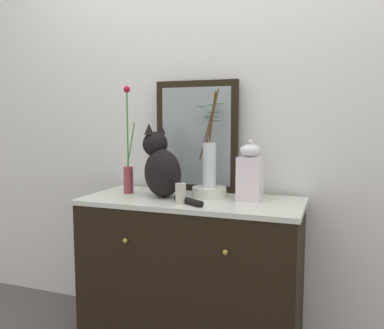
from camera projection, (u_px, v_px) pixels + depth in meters
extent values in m
cube|color=silver|center=(211.00, 107.00, 2.34)|extent=(4.40, 0.08, 2.60)
cube|color=black|center=(192.00, 275.00, 2.13)|extent=(1.12, 0.50, 0.79)
cube|color=silver|center=(192.00, 201.00, 2.08)|extent=(1.15, 0.51, 0.02)
sphere|color=#B79338|center=(125.00, 241.00, 1.94)|extent=(0.02, 0.02, 0.02)
sphere|color=#B79338|center=(225.00, 252.00, 1.77)|extent=(0.02, 0.02, 0.02)
cube|color=black|center=(197.00, 136.00, 2.29)|extent=(0.49, 0.03, 0.63)
cube|color=gray|center=(196.00, 136.00, 2.27)|extent=(0.41, 0.01, 0.56)
ellipsoid|color=black|center=(162.00, 173.00, 2.12)|extent=(0.31, 0.28, 0.26)
sphere|color=black|center=(155.00, 144.00, 2.16)|extent=(0.14, 0.14, 0.14)
cone|color=black|center=(149.00, 129.00, 2.13)|extent=(0.05, 0.05, 0.06)
cone|color=black|center=(161.00, 129.00, 2.17)|extent=(0.05, 0.05, 0.06)
cylinder|color=black|center=(188.00, 201.00, 1.94)|extent=(0.19, 0.14, 0.03)
cylinder|color=brown|center=(128.00, 180.00, 2.23)|extent=(0.05, 0.05, 0.15)
cylinder|color=#318236|center=(127.00, 130.00, 2.20)|extent=(0.01, 0.01, 0.41)
sphere|color=#AF1029|center=(127.00, 89.00, 2.18)|extent=(0.04, 0.04, 0.04)
cylinder|color=#2E7D37|center=(131.00, 144.00, 2.21)|extent=(0.05, 0.01, 0.25)
cylinder|color=silver|center=(209.00, 192.00, 2.13)|extent=(0.18, 0.18, 0.05)
cylinder|color=silver|center=(209.00, 165.00, 2.11)|extent=(0.07, 0.07, 0.24)
cylinder|color=#512F1C|center=(211.00, 126.00, 2.10)|extent=(0.06, 0.03, 0.36)
ellipsoid|color=#2A7A2E|center=(213.00, 121.00, 2.14)|extent=(0.08, 0.07, 0.01)
ellipsoid|color=#2A802F|center=(213.00, 112.00, 2.14)|extent=(0.08, 0.05, 0.01)
ellipsoid|color=#36872D|center=(221.00, 104.00, 2.13)|extent=(0.06, 0.08, 0.01)
cylinder|color=#4A3327|center=(208.00, 126.00, 2.11)|extent=(0.08, 0.07, 0.36)
ellipsoid|color=#32863E|center=(206.00, 118.00, 2.15)|extent=(0.04, 0.07, 0.01)
ellipsoid|color=#2A833E|center=(201.00, 107.00, 2.18)|extent=(0.06, 0.08, 0.01)
cylinder|color=brown|center=(211.00, 125.00, 2.11)|extent=(0.09, 0.01, 0.37)
ellipsoid|color=#3A893E|center=(212.00, 116.00, 2.14)|extent=(0.08, 0.05, 0.01)
ellipsoid|color=#308539|center=(213.00, 105.00, 2.18)|extent=(0.08, 0.07, 0.01)
cube|color=silver|center=(250.00, 178.00, 2.04)|extent=(0.12, 0.12, 0.22)
ellipsoid|color=silver|center=(250.00, 150.00, 2.02)|extent=(0.11, 0.11, 0.07)
sphere|color=silver|center=(250.00, 142.00, 2.01)|extent=(0.02, 0.02, 0.02)
cylinder|color=#BEB2AB|center=(181.00, 193.00, 1.96)|extent=(0.05, 0.05, 0.10)
cylinder|color=black|center=(181.00, 182.00, 1.95)|extent=(0.00, 0.00, 0.01)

